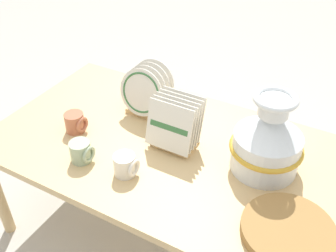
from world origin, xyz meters
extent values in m
plane|color=#B2ADA3|center=(0.00, 0.00, 0.00)|extent=(14.00, 14.00, 0.00)
cube|color=tan|center=(0.00, 0.00, 0.56)|extent=(1.57, 0.89, 0.03)
cylinder|color=tan|center=(-0.73, 0.39, 0.27)|extent=(0.06, 0.06, 0.55)
cylinder|color=silver|center=(0.40, 0.07, 0.66)|extent=(0.27, 0.27, 0.17)
cone|color=silver|center=(0.40, 0.07, 0.79)|extent=(0.27, 0.27, 0.09)
cylinder|color=silver|center=(0.40, 0.07, 0.88)|extent=(0.11, 0.11, 0.07)
torus|color=silver|center=(0.40, 0.07, 0.91)|extent=(0.17, 0.17, 0.02)
torus|color=gold|center=(0.40, 0.07, 0.68)|extent=(0.29, 0.29, 0.02)
cube|color=tan|center=(-0.22, 0.19, 0.59)|extent=(0.18, 0.13, 0.02)
cylinder|color=tan|center=(-0.28, 0.24, 0.63)|extent=(0.01, 0.01, 0.06)
cylinder|color=tan|center=(-0.15, 0.24, 0.63)|extent=(0.01, 0.01, 0.06)
cylinder|color=silver|center=(-0.22, 0.13, 0.72)|extent=(0.23, 0.07, 0.22)
torus|color=#38703D|center=(-0.22, 0.13, 0.72)|extent=(0.19, 0.06, 0.19)
cylinder|color=silver|center=(-0.22, 0.17, 0.72)|extent=(0.23, 0.07, 0.22)
cylinder|color=silver|center=(-0.22, 0.20, 0.72)|extent=(0.23, 0.07, 0.22)
cylinder|color=silver|center=(-0.22, 0.24, 0.72)|extent=(0.23, 0.07, 0.22)
cube|color=tan|center=(0.02, 0.03, 0.59)|extent=(0.18, 0.13, 0.02)
cylinder|color=tan|center=(-0.04, 0.08, 0.63)|extent=(0.01, 0.01, 0.06)
cylinder|color=tan|center=(0.08, 0.08, 0.63)|extent=(0.01, 0.01, 0.06)
cube|color=silver|center=(0.02, -0.03, 0.71)|extent=(0.21, 0.06, 0.20)
cube|color=silver|center=(0.02, 0.00, 0.71)|extent=(0.21, 0.06, 0.20)
cube|color=silver|center=(0.02, 0.03, 0.71)|extent=(0.21, 0.06, 0.20)
cube|color=silver|center=(0.02, 0.06, 0.71)|extent=(0.21, 0.06, 0.20)
cube|color=silver|center=(0.02, 0.08, 0.71)|extent=(0.21, 0.06, 0.20)
cube|color=#38703D|center=(0.02, -0.03, 0.71)|extent=(0.17, 0.01, 0.02)
cylinder|color=olive|center=(0.58, -0.21, 0.58)|extent=(0.32, 0.32, 0.01)
cylinder|color=olive|center=(0.58, -0.21, 0.59)|extent=(0.32, 0.32, 0.01)
cylinder|color=olive|center=(0.58, -0.21, 0.60)|extent=(0.32, 0.32, 0.01)
cylinder|color=olive|center=(0.58, -0.21, 0.61)|extent=(0.32, 0.32, 0.01)
cylinder|color=silver|center=(-0.07, -0.23, 0.63)|extent=(0.09, 0.09, 0.09)
torus|color=silver|center=(-0.02, -0.23, 0.63)|extent=(0.02, 0.07, 0.07)
cylinder|color=#B76647|center=(-0.42, -0.11, 0.63)|extent=(0.09, 0.09, 0.09)
torus|color=#B76647|center=(-0.38, -0.11, 0.63)|extent=(0.02, 0.07, 0.07)
cylinder|color=#9EB28E|center=(-0.27, -0.25, 0.63)|extent=(0.09, 0.09, 0.09)
torus|color=#9EB28E|center=(-0.23, -0.25, 0.63)|extent=(0.02, 0.07, 0.07)
camera|label=1|loc=(0.64, -1.15, 1.68)|focal=42.00mm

